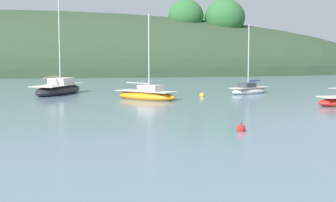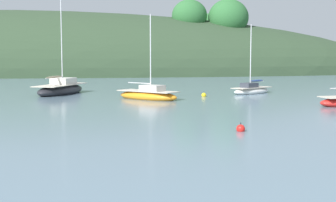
{
  "view_description": "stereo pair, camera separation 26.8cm",
  "coord_description": "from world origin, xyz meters",
  "px_view_note": "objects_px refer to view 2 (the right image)",
  "views": [
    {
      "loc": [
        -2.54,
        -6.76,
        3.84
      ],
      "look_at": [
        0.0,
        20.0,
        1.2
      ],
      "focal_mm": 51.84,
      "sensor_mm": 36.0,
      "label": 1
    },
    {
      "loc": [
        -2.27,
        -6.78,
        3.84
      ],
      "look_at": [
        0.0,
        20.0,
        1.2
      ],
      "focal_mm": 51.84,
      "sensor_mm": 36.0,
      "label": 2
    }
  ],
  "objects_px": {
    "sailboat_cream_ketch": "(61,89)",
    "mooring_buoy_inner": "(204,95)",
    "sailboat_yellow_far": "(251,90)",
    "mooring_buoy_channel": "(241,129)",
    "sailboat_teal_outer": "(148,95)"
  },
  "relations": [
    {
      "from": "mooring_buoy_inner",
      "to": "mooring_buoy_channel",
      "type": "bearing_deg",
      "value": -93.69
    },
    {
      "from": "sailboat_yellow_far",
      "to": "mooring_buoy_channel",
      "type": "bearing_deg",
      "value": -105.89
    },
    {
      "from": "sailboat_cream_ketch",
      "to": "mooring_buoy_channel",
      "type": "relative_size",
      "value": 18.77
    },
    {
      "from": "sailboat_cream_ketch",
      "to": "mooring_buoy_channel",
      "type": "xyz_separation_m",
      "value": [
        11.88,
        -23.38,
        -0.33
      ]
    },
    {
      "from": "sailboat_cream_ketch",
      "to": "sailboat_teal_outer",
      "type": "xyz_separation_m",
      "value": [
        8.07,
        -6.09,
        -0.09
      ]
    },
    {
      "from": "mooring_buoy_channel",
      "to": "mooring_buoy_inner",
      "type": "height_order",
      "value": "same"
    },
    {
      "from": "sailboat_teal_outer",
      "to": "sailboat_cream_ketch",
      "type": "bearing_deg",
      "value": 142.94
    },
    {
      "from": "sailboat_teal_outer",
      "to": "sailboat_yellow_far",
      "type": "height_order",
      "value": "sailboat_teal_outer"
    },
    {
      "from": "mooring_buoy_channel",
      "to": "sailboat_teal_outer",
      "type": "bearing_deg",
      "value": 102.44
    },
    {
      "from": "sailboat_teal_outer",
      "to": "mooring_buoy_inner",
      "type": "relative_size",
      "value": 13.5
    },
    {
      "from": "sailboat_yellow_far",
      "to": "mooring_buoy_channel",
      "type": "xyz_separation_m",
      "value": [
        -6.36,
        -22.34,
        -0.21
      ]
    },
    {
      "from": "sailboat_teal_outer",
      "to": "mooring_buoy_inner",
      "type": "xyz_separation_m",
      "value": [
        5.06,
        2.13,
        -0.24
      ]
    },
    {
      "from": "sailboat_teal_outer",
      "to": "sailboat_yellow_far",
      "type": "relative_size",
      "value": 1.08
    },
    {
      "from": "sailboat_cream_ketch",
      "to": "mooring_buoy_inner",
      "type": "distance_m",
      "value": 13.72
    },
    {
      "from": "sailboat_cream_ketch",
      "to": "mooring_buoy_channel",
      "type": "distance_m",
      "value": 26.22
    }
  ]
}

